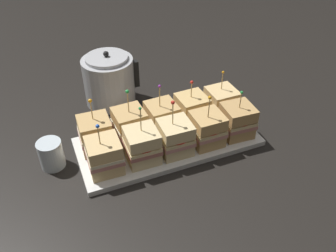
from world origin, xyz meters
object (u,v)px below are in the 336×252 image
sandwich_front_left (142,146)px  sandwich_back_left (130,125)px  sandwich_back_far_left (95,134)px  sandwich_back_right (192,110)px  sandwich_back_center (161,118)px  sandwich_front_far_left (104,156)px  kettle_steel (109,80)px  sandwich_front_center (174,138)px  sandwich_front_right (207,129)px  sandwich_front_far_right (237,121)px  serving_platter (168,142)px  sandwich_back_far_right (221,103)px  drinking_glass (51,154)px

sandwich_front_left → sandwich_back_left: (-0.00, 0.11, 0.00)m
sandwich_back_far_left → sandwich_back_right: bearing=0.1°
sandwich_back_center → sandwich_front_far_left: bearing=-154.0°
sandwich_back_left → kettle_steel: size_ratio=0.90×
sandwich_front_center → sandwich_back_left: size_ratio=1.01×
sandwich_front_center → sandwich_front_right: size_ratio=1.03×
sandwich_back_far_left → sandwich_front_left: bearing=-42.8°
sandwich_front_center → sandwich_front_far_right: bearing=0.5°
sandwich_back_left → sandwich_back_center: size_ratio=1.03×
sandwich_front_center → sandwich_back_right: size_ratio=1.13×
serving_platter → sandwich_back_far_right: (0.22, 0.05, 0.06)m
sandwich_back_right → sandwich_back_far_right: 0.11m
sandwich_back_left → sandwich_front_far_left: bearing=-135.8°
sandwich_back_right → sandwich_back_center: bearing=179.7°
serving_platter → sandwich_back_far_right: size_ratio=3.32×
serving_platter → sandwich_back_left: bearing=153.5°
sandwich_front_far_right → sandwich_back_far_right: (0.00, 0.11, -0.00)m
serving_platter → sandwich_back_far_right: 0.23m
serving_platter → sandwich_back_right: bearing=26.1°
sandwich_front_left → sandwich_front_center: 0.10m
serving_platter → kettle_steel: kettle_steel is taller
sandwich_back_far_left → sandwich_back_right: size_ratio=1.07×
sandwich_back_left → kettle_steel: (0.01, 0.26, 0.02)m
sandwich_back_right → sandwich_back_far_right: size_ratio=0.96×
sandwich_front_center → drinking_glass: (-0.36, 0.10, -0.03)m
sandwich_front_left → sandwich_back_far_left: bearing=137.2°
sandwich_front_left → sandwich_back_far_right: 0.34m
serving_platter → sandwich_back_right: 0.14m
sandwich_front_left → drinking_glass: 0.27m
sandwich_front_far_left → kettle_steel: 0.39m
sandwich_front_far_right → sandwich_back_right: bearing=135.6°
sandwich_back_right → drinking_glass: 0.47m
sandwich_front_far_left → sandwich_back_left: 0.15m
sandwich_front_far_right → sandwich_front_far_left: bearing=179.6°
serving_platter → sandwich_back_left: 0.14m
sandwich_back_far_right → sandwich_back_center: bearing=179.5°
sandwich_front_far_right → sandwich_back_left: 0.35m
sandwich_back_far_left → sandwich_back_far_right: 0.44m
sandwich_front_center → sandwich_back_far_right: 0.25m
sandwich_front_far_left → drinking_glass: size_ratio=1.89×
sandwich_front_far_right → sandwich_back_left: bearing=161.5°
sandwich_front_right → sandwich_back_right: (-0.00, 0.11, -0.00)m
sandwich_front_far_left → sandwich_front_right: (0.33, -0.00, 0.00)m
sandwich_back_center → drinking_glass: (-0.36, -0.01, -0.02)m
sandwich_front_far_left → drinking_glass: bearing=146.2°
sandwich_front_left → sandwich_back_right: size_ratio=1.13×
sandwich_front_center → drinking_glass: 0.37m
sandwich_front_far_right → sandwich_front_center: bearing=-179.5°
sandwich_front_center → sandwich_back_right: 0.16m
sandwich_back_left → sandwich_back_center: (0.11, -0.00, -0.00)m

